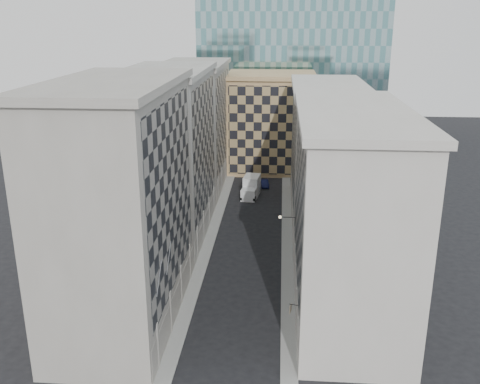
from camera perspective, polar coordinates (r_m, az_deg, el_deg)
The scene contains 14 objects.
sidewalk_west at distance 72.50m, azimuth -3.31°, elevation -5.32°, with size 1.50×100.00×0.15m, color gray.
sidewalk_east at distance 71.91m, azimuth 5.05°, elevation -5.56°, with size 1.50×100.00×0.15m, color gray.
bldg_left_a at distance 52.07m, azimuth -12.49°, elevation -1.47°, with size 10.80×22.80×23.70m.
bldg_left_b at distance 72.62m, azimuth -7.57°, elevation 3.98°, with size 10.80×22.80×22.70m.
bldg_left_c at distance 93.83m, azimuth -4.83°, elevation 6.99°, with size 10.80×22.80×21.70m.
bldg_right_a at distance 54.58m, azimuth 11.37°, elevation -2.15°, with size 10.80×26.80×20.70m.
bldg_right_b at distance 80.45m, azimuth 9.22°, elevation 4.21°, with size 10.80×28.80×19.70m.
tan_block at distance 105.58m, azimuth 3.29°, elevation 7.51°, with size 16.80×14.80×18.80m.
church_tower at distance 117.93m, azimuth 2.60°, elevation 17.20°, with size 7.20×7.20×51.50m.
flagpoles_left at distance 47.85m, azimuth -8.10°, elevation -7.98°, with size 0.10×6.33×2.33m.
bracket_lamp at distance 64.03m, azimuth 4.45°, elevation -2.69°, with size 1.98×0.36×0.36m.
box_truck at distance 90.26m, azimuth 1.18°, elevation 0.44°, with size 3.16×6.31×3.33m.
dark_car at distance 95.65m, azimuth 2.63°, elevation 0.95°, with size 1.34×3.84×1.27m, color #0E1233.
shop_sign at distance 49.71m, azimuth 5.43°, elevation -12.25°, with size 0.82×0.72×0.81m.
Camera 1 is at (4.06, -35.85, 28.96)m, focal length 40.00 mm.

